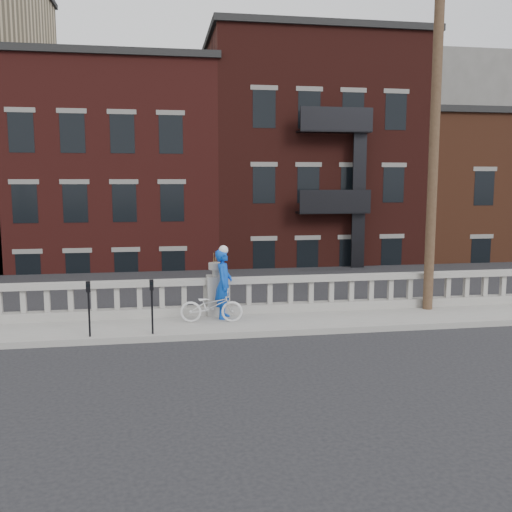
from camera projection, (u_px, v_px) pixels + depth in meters
The scene contains 10 objects.
ground at pixel (235, 363), 12.29m from camera, with size 120.00×120.00×0.00m, color black.
sidewalk at pixel (220, 325), 15.21m from camera, with size 32.00×2.20×0.15m, color gray.
balustrade at pixel (217, 297), 16.06m from camera, with size 28.00×0.34×1.03m.
planter_pedestal at pixel (217, 291), 16.04m from camera, with size 0.55×0.55×1.76m.
lower_level at pixel (195, 201), 34.56m from camera, with size 80.00×44.00×20.80m.
utility_pole at pixel (434, 133), 16.13m from camera, with size 1.60×0.28×10.00m.
parking_meter_c at pixel (89, 302), 13.72m from camera, with size 0.10×0.09×1.36m.
parking_meter_d at pixel (152, 300), 13.97m from camera, with size 0.10×0.09×1.36m.
bicycle at pixel (211, 306), 15.19m from camera, with size 0.58×1.67×0.87m, color silver.
cyclist at pixel (224, 284), 15.58m from camera, with size 0.69×0.46×1.90m, color #0C43BA.
Camera 1 is at (-1.52, -11.78, 3.92)m, focal length 40.00 mm.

